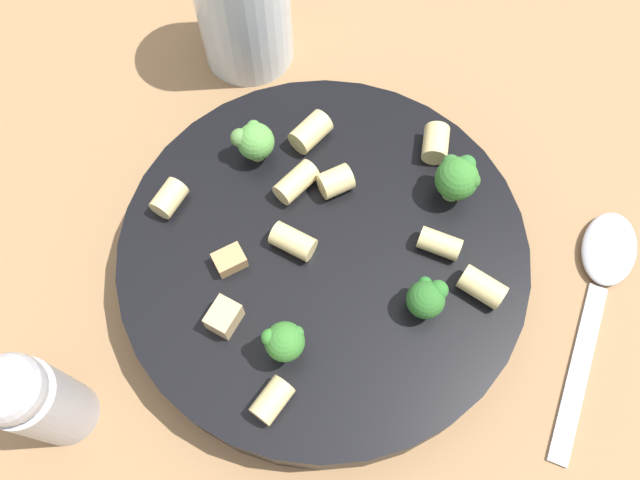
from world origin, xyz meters
TOP-DOWN VIEW (x-y plane):
  - ground_plane at (0.00, 0.00)m, footprint 2.00×2.00m
  - pasta_bowl at (0.00, 0.00)m, footprint 0.26×0.26m
  - broccoli_floret_0 at (0.04, -0.08)m, footprint 0.03×0.03m
  - broccoli_floret_1 at (-0.04, -0.06)m, footprint 0.02×0.02m
  - broccoli_floret_2 at (0.07, 0.05)m, footprint 0.02×0.03m
  - broccoli_floret_3 at (-0.07, 0.02)m, footprint 0.02×0.02m
  - rigatoni_0 at (0.00, 0.02)m, footprint 0.03×0.03m
  - rigatoni_1 at (0.00, -0.07)m, footprint 0.02×0.03m
  - rigatoni_2 at (0.04, -0.01)m, footprint 0.02×0.03m
  - rigatoni_3 at (0.08, 0.01)m, footprint 0.03×0.03m
  - rigatoni_4 at (-0.03, -0.09)m, footprint 0.03×0.03m
  - rigatoni_5 at (0.07, -0.07)m, footprint 0.03×0.02m
  - rigatoni_6 at (0.04, 0.02)m, footprint 0.03×0.03m
  - rigatoni_7 at (-0.10, 0.03)m, footprint 0.03×0.03m
  - rigatoni_8 at (0.03, 0.10)m, footprint 0.03×0.02m
  - chicken_chunk_0 at (-0.01, 0.06)m, footprint 0.02×0.02m
  - chicken_chunk_1 at (-0.05, 0.06)m, footprint 0.02×0.02m
  - drinking_glass at (0.18, 0.06)m, footprint 0.07×0.07m
  - pepper_shaker at (-0.10, 0.15)m, footprint 0.04×0.04m
  - spoon at (-0.01, -0.18)m, footprint 0.17×0.09m

SIDE VIEW (x-z plane):
  - ground_plane at x=0.00m, z-range 0.00..0.00m
  - spoon at x=-0.01m, z-range 0.00..0.01m
  - pasta_bowl at x=0.00m, z-range 0.00..0.04m
  - chicken_chunk_0 at x=-0.01m, z-range 0.04..0.05m
  - rigatoni_1 at x=0.00m, z-range 0.04..0.05m
  - rigatoni_7 at x=-0.10m, z-range 0.04..0.05m
  - rigatoni_0 at x=0.00m, z-range 0.04..0.05m
  - rigatoni_6 at x=0.04m, z-range 0.04..0.05m
  - rigatoni_4 at x=-0.03m, z-range 0.04..0.05m
  - rigatoni_8 at x=0.03m, z-range 0.04..0.05m
  - chicken_chunk_1 at x=-0.05m, z-range 0.04..0.05m
  - rigatoni_5 at x=0.07m, z-range 0.04..0.05m
  - rigatoni_2 at x=0.04m, z-range 0.04..0.05m
  - rigatoni_3 at x=0.08m, z-range 0.04..0.05m
  - drinking_glass at x=0.18m, z-range -0.01..0.10m
  - pepper_shaker at x=-0.10m, z-range 0.00..0.10m
  - broccoli_floret_1 at x=-0.04m, z-range 0.04..0.07m
  - broccoli_floret_2 at x=0.07m, z-range 0.04..0.07m
  - broccoli_floret_0 at x=0.04m, z-range 0.04..0.07m
  - broccoli_floret_3 at x=-0.07m, z-range 0.04..0.07m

